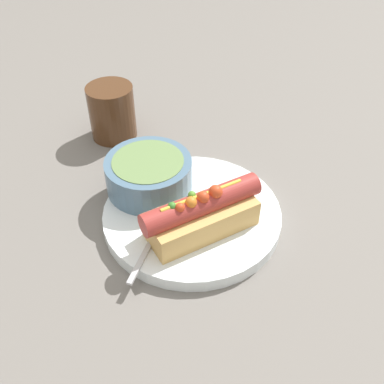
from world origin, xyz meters
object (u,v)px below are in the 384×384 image
Objects in this scene: soup_bowl at (149,173)px; drinking_glass at (112,112)px; spoon at (162,219)px; hot_dog at (199,214)px.

drinking_glass is (-0.02, 0.17, 0.00)m from soup_bowl.
spoon is 1.39× the size of drinking_glass.
soup_bowl is 0.07m from spoon.
soup_bowl is at bearing 35.23° from spoon.
drinking_glass reaches higher than spoon.
soup_bowl is (-0.04, 0.10, -0.00)m from hot_dog.
hot_dog is 0.06m from spoon.
spoon is (-0.04, 0.03, -0.02)m from hot_dog.
drinking_glass is (-0.06, 0.28, -0.00)m from hot_dog.
soup_bowl is at bearing -84.41° from drinking_glass.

